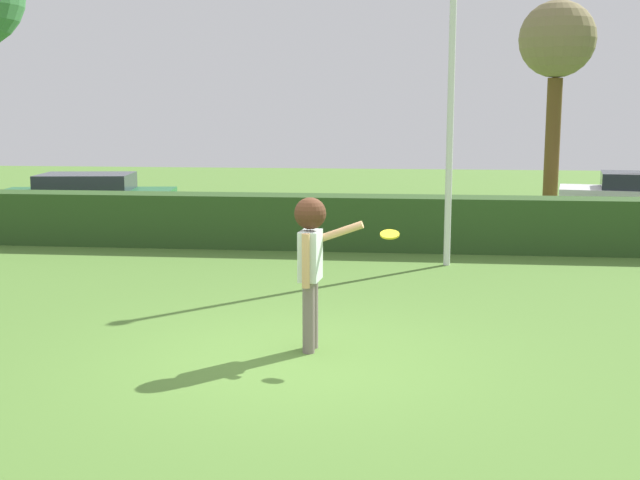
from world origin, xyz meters
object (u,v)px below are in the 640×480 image
person (311,252)px  frisbee (390,234)px  lamppost (451,96)px  parked_car_green (87,197)px  oak_tree (557,46)px

person → frisbee: 0.92m
frisbee → lamppost: size_ratio=0.04×
parked_car_green → oak_tree: (11.81, 3.90, 3.82)m
lamppost → oak_tree: bearing=68.8°
person → parked_car_green: person is taller
frisbee → oak_tree: bearing=73.2°
lamppost → oak_tree: size_ratio=0.95×
frisbee → person: bearing=-176.0°
person → parked_car_green: 11.94m
person → frisbee: person is taller
person → lamppost: (1.81, 5.46, 1.86)m
lamppost → person: bearing=-108.3°
frisbee → parked_car_green: (-7.70, 9.75, -0.70)m
parked_car_green → person: bearing=-55.3°
frisbee → lamppost: bearing=80.4°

